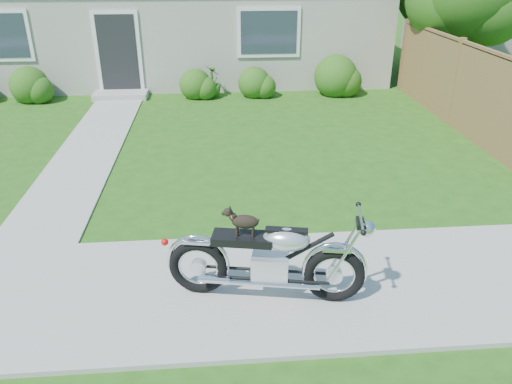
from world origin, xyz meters
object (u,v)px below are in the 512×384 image
at_px(fence, 456,83).
at_px(motorcycle_with_dog, 270,259).
at_px(house, 179,1).
at_px(potted_plant_left, 21,88).
at_px(potted_plant_right, 212,81).

bearing_deg(fence, motorcycle_with_dog, -128.54).
distance_m(house, potted_plant_left, 5.60).
bearing_deg(potted_plant_left, house, 40.58).
bearing_deg(house, motorcycle_with_dog, -82.86).
height_order(fence, motorcycle_with_dog, fence).
relative_size(fence, potted_plant_left, 9.88).
distance_m(potted_plant_right, motorcycle_with_dog, 8.81).
relative_size(fence, potted_plant_right, 7.89).
bearing_deg(potted_plant_right, house, 105.49).
xyz_separation_m(house, fence, (6.30, -6.24, -1.22)).
bearing_deg(potted_plant_right, motorcycle_with_dog, -86.24).
relative_size(house, fence, 1.90).
height_order(potted_plant_right, motorcycle_with_dog, motorcycle_with_dog).
xyz_separation_m(house, motorcycle_with_dog, (1.53, -12.23, -1.62)).
relative_size(potted_plant_right, motorcycle_with_dog, 0.38).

